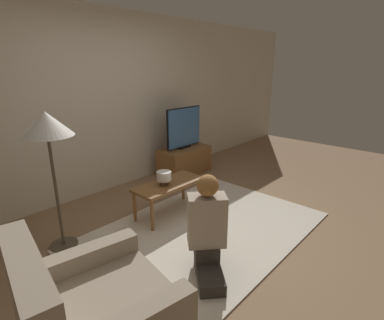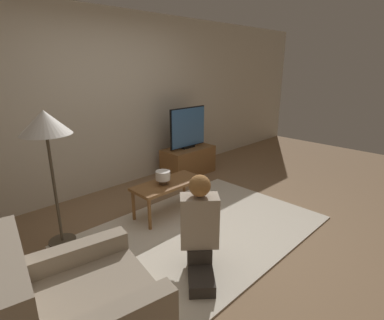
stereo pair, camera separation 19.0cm
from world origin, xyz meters
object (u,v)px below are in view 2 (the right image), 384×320
at_px(table_lamp, 163,176).
at_px(armchair, 79,315).
at_px(floor_lamp, 46,129).
at_px(person_kneeling, 199,225).
at_px(tv, 188,128).
at_px(coffee_table, 168,186).

bearing_deg(table_lamp, armchair, -146.24).
relative_size(floor_lamp, table_lamp, 7.95).
relative_size(floor_lamp, armchair, 1.38).
distance_m(floor_lamp, person_kneeling, 1.72).
height_order(floor_lamp, table_lamp, floor_lamp).
bearing_deg(person_kneeling, tv, -89.95).
relative_size(coffee_table, floor_lamp, 0.65).
relative_size(tv, coffee_table, 0.83).
height_order(floor_lamp, armchair, floor_lamp).
xyz_separation_m(person_kneeling, table_lamp, (0.44, 1.05, 0.07)).
bearing_deg(floor_lamp, person_kneeling, -61.92).
bearing_deg(table_lamp, coffee_table, 1.01).
xyz_separation_m(floor_lamp, person_kneeling, (0.72, -1.36, -0.78)).
xyz_separation_m(tv, person_kneeling, (-1.74, -1.94, -0.35)).
xyz_separation_m(coffee_table, table_lamp, (-0.08, -0.00, 0.16)).
xyz_separation_m(tv, floor_lamp, (-2.46, -0.59, 0.43)).
bearing_deg(coffee_table, person_kneeling, -116.57).
bearing_deg(armchair, person_kneeling, -79.14).
relative_size(tv, person_kneeling, 0.83).
distance_m(tv, table_lamp, 1.60).
distance_m(tv, floor_lamp, 2.57).
xyz_separation_m(floor_lamp, table_lamp, (1.17, -0.31, -0.71)).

